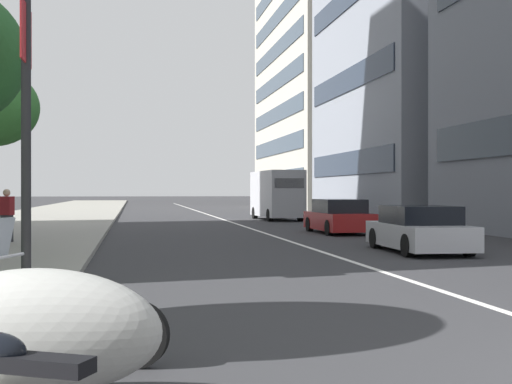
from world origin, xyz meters
The scene contains 9 objects.
sidewalk_right_plaza centered at (30.00, 10.56, 0.07)m, with size 160.00×8.31×0.15m, color gray.
lane_centre_stripe centered at (35.00, 0.00, 0.00)m, with size 110.00×0.16×0.01m, color silver.
motorcycle_by_sign_pole centered at (1.06, 6.12, 0.62)m, with size 1.32×2.20×1.13m.
motorcycle_second_in_row centered at (2.45, 6.07, 0.45)m, with size 0.90×2.11×1.49m.
car_following_behind centered at (14.03, -2.73, 0.63)m, with size 4.43×2.06×1.33m.
car_approaching_light centered at (22.94, -3.00, 0.66)m, with size 4.46×1.95×1.40m.
delivery_van_ahead centered at (36.13, -3.10, 1.55)m, with size 5.99×2.25×2.92m.
pedestrian_on_plaza centered at (18.06, 9.26, 0.99)m, with size 0.41×0.47×1.66m.
office_tower_mid_left centered at (61.99, -17.33, 18.17)m, with size 24.78×17.96×36.33m.
Camera 1 is at (-4.89, 5.33, 1.77)m, focal length 49.12 mm.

